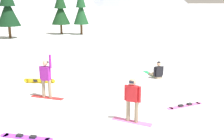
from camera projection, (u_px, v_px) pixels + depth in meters
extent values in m
plane|color=white|center=(95.00, 111.00, 10.95)|extent=(800.00, 800.00, 0.00)
cube|color=pink|center=(132.00, 122.00, 9.94)|extent=(1.43, 1.04, 0.02)
cylinder|color=gray|center=(136.00, 112.00, 9.78)|extent=(0.15, 0.15, 0.79)
cylinder|color=gray|center=(128.00, 110.00, 9.90)|extent=(0.15, 0.15, 0.79)
cube|color=red|center=(133.00, 93.00, 9.67)|extent=(0.47, 0.42, 0.57)
cylinder|color=red|center=(140.00, 95.00, 9.57)|extent=(0.11, 0.11, 0.58)
cylinder|color=red|center=(126.00, 93.00, 9.78)|extent=(0.11, 0.11, 0.58)
sphere|color=tan|center=(133.00, 81.00, 9.56)|extent=(0.24, 0.24, 0.24)
cube|color=black|center=(131.00, 82.00, 9.44)|extent=(0.17, 0.12, 0.08)
cube|color=red|center=(47.00, 97.00, 12.42)|extent=(1.55, 0.93, 0.02)
cylinder|color=gray|center=(44.00, 88.00, 12.36)|extent=(0.15, 0.15, 0.82)
cylinder|color=gray|center=(50.00, 89.00, 12.27)|extent=(0.15, 0.15, 0.82)
cube|color=#8C1E8C|center=(46.00, 73.00, 12.14)|extent=(0.46, 0.39, 0.62)
cylinder|color=#8C1E8C|center=(41.00, 72.00, 12.21)|extent=(0.11, 0.11, 0.58)
cylinder|color=#8C1E8C|center=(50.00, 61.00, 11.92)|extent=(0.11, 0.11, 0.60)
sphere|color=tan|center=(45.00, 63.00, 12.02)|extent=(0.24, 0.24, 0.24)
cube|color=black|center=(47.00, 62.00, 12.15)|extent=(0.17, 0.11, 0.08)
cube|color=gray|center=(158.00, 77.00, 15.53)|extent=(0.41, 0.35, 0.10)
cylinder|color=gray|center=(153.00, 75.00, 15.94)|extent=(0.30, 0.81, 0.14)
cylinder|color=gray|center=(156.00, 75.00, 16.01)|extent=(0.30, 0.81, 0.14)
cube|color=#19B259|center=(151.00, 74.00, 16.36)|extent=(0.60, 1.62, 0.02)
cube|color=black|center=(158.00, 72.00, 15.44)|extent=(0.44, 0.32, 0.59)
cylinder|color=black|center=(154.00, 71.00, 15.35)|extent=(0.11, 0.11, 0.52)
cylinder|color=black|center=(163.00, 71.00, 15.52)|extent=(0.11, 0.11, 0.52)
sphere|color=tan|center=(159.00, 64.00, 15.33)|extent=(0.24, 0.24, 0.24)
sphere|color=black|center=(159.00, 63.00, 15.32)|extent=(0.20, 0.20, 0.20)
cube|color=yellow|center=(39.00, 81.00, 14.57)|extent=(1.41, 0.41, 0.28)
cylinder|color=yellow|center=(27.00, 81.00, 14.61)|extent=(0.32, 0.20, 0.28)
cylinder|color=yellow|center=(52.00, 81.00, 14.53)|extent=(0.32, 0.20, 0.28)
cube|color=black|center=(35.00, 81.00, 14.53)|extent=(0.22, 0.16, 0.16)
cube|color=black|center=(43.00, 81.00, 14.51)|extent=(0.22, 0.16, 0.16)
cube|color=#993FD8|center=(26.00, 137.00, 8.79)|extent=(1.56, 0.77, 0.02)
cylinder|color=#993FD8|center=(49.00, 140.00, 8.64)|extent=(0.34, 0.34, 0.02)
cylinder|color=#993FD8|center=(5.00, 135.00, 8.94)|extent=(0.34, 0.34, 0.02)
cube|color=black|center=(33.00, 137.00, 8.73)|extent=(0.24, 0.20, 0.07)
cube|color=black|center=(20.00, 135.00, 8.82)|extent=(0.24, 0.20, 0.07)
cube|color=pink|center=(185.00, 106.00, 11.44)|extent=(1.51, 0.67, 0.02)
cylinder|color=pink|center=(170.00, 109.00, 11.14)|extent=(0.31, 0.31, 0.02)
cylinder|color=pink|center=(199.00, 103.00, 11.74)|extent=(0.31, 0.31, 0.02)
cube|color=black|center=(181.00, 106.00, 11.33)|extent=(0.23, 0.19, 0.07)
cube|color=black|center=(189.00, 104.00, 11.51)|extent=(0.23, 0.19, 0.07)
cube|color=gray|center=(132.00, 84.00, 13.77)|extent=(0.35, 0.38, 0.44)
cube|color=slate|center=(134.00, 85.00, 13.72)|extent=(0.18, 0.21, 0.20)
cylinder|color=black|center=(132.00, 79.00, 13.71)|extent=(0.09, 0.11, 0.02)
cylinder|color=#472D19|center=(81.00, 29.00, 35.60)|extent=(0.30, 0.30, 1.34)
cone|color=#194723|center=(81.00, 13.00, 35.08)|extent=(1.98, 1.98, 2.85)
cylinder|color=#472D19|center=(10.00, 32.00, 31.96)|extent=(0.33, 0.33, 1.44)
cone|color=black|center=(8.00, 13.00, 31.40)|extent=(2.72, 2.72, 3.05)
cylinder|color=#472D19|center=(61.00, 29.00, 36.03)|extent=(0.29, 0.29, 1.29)
cone|color=#143819|center=(61.00, 14.00, 35.53)|extent=(2.45, 2.45, 2.75)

